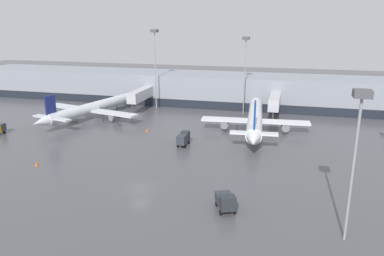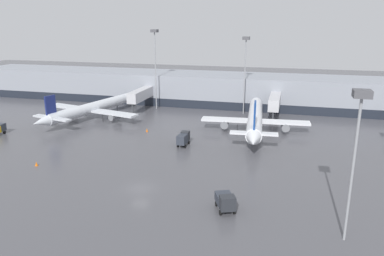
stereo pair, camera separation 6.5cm
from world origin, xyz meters
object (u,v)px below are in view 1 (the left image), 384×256
Objects in this scene: service_truck_0 at (226,201)px; service_truck_1 at (183,138)px; parked_jet_1 at (91,108)px; apron_light_mast_1 at (245,54)px; parked_jet_0 at (255,119)px; apron_light_mast_2 at (359,124)px; traffic_cone_2 at (36,164)px; apron_light_mast_0 at (155,48)px; traffic_cone_1 at (147,130)px.

service_truck_1 reaches higher than service_truck_0.
service_truck_1 is (28.91, -14.76, -1.18)m from parked_jet_1.
service_truck_1 is at bearing -105.05° from apron_light_mast_1.
parked_jet_0 is 2.22× the size of apron_light_mast_2.
service_truck_1 is at bearing 38.27° from traffic_cone_2.
service_truck_1 is 34.53m from apron_light_mast_1.
service_truck_1 is (-12.85, -13.74, -1.51)m from parked_jet_0.
apron_light_mast_2 is at bearing -165.48° from parked_jet_0.
service_truck_0 is at bearing -85.11° from apron_light_mast_1.
apron_light_mast_0 is 72.70m from apron_light_mast_2.
traffic_cone_2 is at bearing 130.15° from service_truck_1.
service_truck_0 is 27.57m from service_truck_1.
traffic_cone_2 is 58.11m from apron_light_mast_1.
service_truck_0 is at bearing 166.98° from apron_light_mast_2.
apron_light_mast_2 reaches higher than service_truck_1.
traffic_cone_2 is 0.04× the size of apron_light_mast_2.
service_truck_0 is at bearing -120.06° from parked_jet_1.
service_truck_0 is 56.82m from apron_light_mast_1.
service_truck_0 is 0.25× the size of apron_light_mast_2.
apron_light_mast_1 reaches higher than traffic_cone_2.
traffic_cone_2 is at bearing 167.70° from apron_light_mast_2.
apron_light_mast_0 is 24.96m from apron_light_mast_1.
traffic_cone_1 is at bearing -98.96° from parked_jet_1.
traffic_cone_1 is 0.04× the size of apron_light_mast_1.
service_truck_0 is 6.16× the size of traffic_cone_2.
apron_light_mast_1 is (-4.69, 16.62, 12.78)m from parked_jet_0.
apron_light_mast_2 is at bearing 53.48° from service_truck_0.
parked_jet_1 is at bearing -128.43° from apron_light_mast_0.
parked_jet_1 is 71.27m from apron_light_mast_2.
parked_jet_0 is at bearing -41.22° from service_truck_1.
traffic_cone_2 is at bearing -113.90° from traffic_cone_1.
apron_light_mast_0 is 1.08× the size of apron_light_mast_1.
parked_jet_0 is 21.49m from apron_light_mast_1.
traffic_cone_2 is (-34.49, -30.80, -2.72)m from parked_jet_0.
service_truck_0 is 1.06× the size of service_truck_1.
parked_jet_0 is 18.87m from service_truck_1.
parked_jet_0 is 41.78m from parked_jet_1.
service_truck_0 reaches higher than traffic_cone_2.
parked_jet_0 reaches higher than service_truck_0.
apron_light_mast_1 is (-4.68, 54.75, 14.45)m from service_truck_0.
apron_light_mast_0 reaches higher than service_truck_0.
apron_light_mast_2 is (14.39, -3.33, 12.41)m from service_truck_0.
traffic_cone_1 is 33.54m from apron_light_mast_1.
apron_light_mast_2 reaches higher than service_truck_0.
apron_light_mast_1 is (37.07, 15.60, 13.12)m from parked_jet_1.
apron_light_mast_2 is (19.07, -58.08, -2.04)m from apron_light_mast_1.
service_truck_1 is 5.44× the size of traffic_cone_1.
apron_light_mast_2 is at bearing -42.75° from traffic_cone_1.
parked_jet_0 is 9.23× the size of service_truck_1.
service_truck_1 reaches higher than traffic_cone_1.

